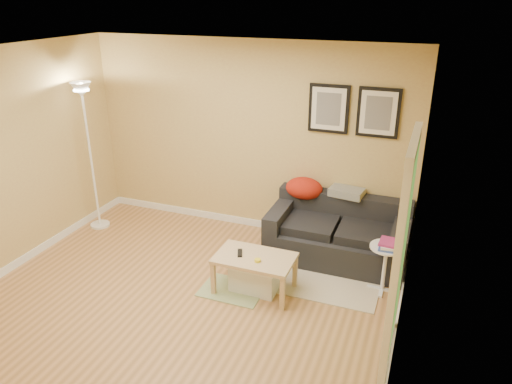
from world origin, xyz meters
TOP-DOWN VIEW (x-y plane):
  - floor at (0.00, 0.00)m, footprint 4.50×4.50m
  - ceiling at (0.00, 0.00)m, footprint 4.50×4.50m
  - wall_back at (0.00, 2.00)m, footprint 4.50×0.00m
  - wall_front at (0.00, -2.00)m, footprint 4.50×0.00m
  - wall_left at (-2.25, 0.00)m, footprint 0.00×4.00m
  - wall_right at (2.25, 0.00)m, footprint 0.00×4.00m
  - baseboard_back at (0.00, 1.99)m, footprint 4.50×0.02m
  - baseboard_left at (-2.24, 0.00)m, footprint 0.02×4.00m
  - baseboard_right at (2.24, 0.00)m, footprint 0.02×4.00m
  - sofa at (1.38, 1.53)m, footprint 1.70×0.90m
  - red_throw at (0.85, 1.81)m, footprint 0.48×0.36m
  - plaid_throw at (1.40, 1.86)m, footprint 0.45×0.32m
  - framed_print_left at (1.08, 1.98)m, footprint 0.50×0.04m
  - framed_print_right at (1.68, 1.98)m, footprint 0.50×0.04m
  - area_rug at (1.38, 0.94)m, footprint 1.25×0.85m
  - green_runner at (0.43, 0.39)m, footprint 0.70×0.50m
  - coffee_table at (0.67, 0.49)m, footprint 0.94×0.66m
  - remote_control at (0.49, 0.49)m, footprint 0.11×0.17m
  - tape_roll at (0.74, 0.41)m, footprint 0.07×0.07m
  - storage_bin at (0.67, 0.53)m, footprint 0.54×0.39m
  - side_table at (2.02, 1.01)m, footprint 0.37×0.37m
  - book_stack at (2.03, 0.99)m, footprint 0.25×0.29m
  - floor_lamp at (-2.00, 1.21)m, footprint 0.27×0.27m
  - doorway at (2.20, -0.15)m, footprint 0.12×1.01m

SIDE VIEW (x-z plane):
  - floor at x=0.00m, z-range 0.00..0.00m
  - area_rug at x=1.38m, z-range 0.00..0.01m
  - green_runner at x=0.43m, z-range 0.00..0.01m
  - baseboard_back at x=0.00m, z-range 0.00..0.10m
  - baseboard_left at x=-2.24m, z-range 0.00..0.10m
  - baseboard_right at x=2.24m, z-range 0.00..0.10m
  - storage_bin at x=0.67m, z-range 0.00..0.33m
  - coffee_table at x=0.67m, z-range 0.00..0.44m
  - side_table at x=2.02m, z-range 0.00..0.56m
  - sofa at x=1.38m, z-range 0.00..0.75m
  - remote_control at x=0.49m, z-range 0.44..0.46m
  - tape_roll at x=0.74m, z-range 0.44..0.47m
  - book_stack at x=2.03m, z-range 0.56..0.64m
  - red_throw at x=0.85m, z-range 0.63..0.91m
  - plaid_throw at x=1.40m, z-range 0.73..0.83m
  - floor_lamp at x=-2.00m, z-range -0.06..2.01m
  - doorway at x=2.20m, z-range -0.04..2.09m
  - wall_back at x=0.00m, z-range -0.95..3.55m
  - wall_front at x=0.00m, z-range -0.95..3.55m
  - wall_left at x=-2.25m, z-range -0.70..3.30m
  - wall_right at x=2.25m, z-range -0.70..3.30m
  - framed_print_left at x=1.08m, z-range 1.50..2.10m
  - framed_print_right at x=1.68m, z-range 1.50..2.10m
  - ceiling at x=0.00m, z-range 2.60..2.60m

